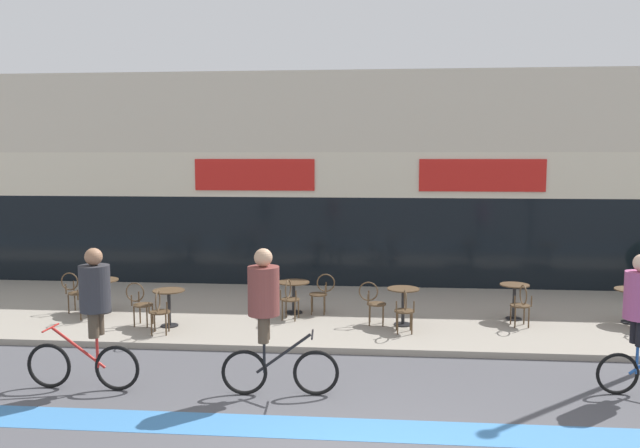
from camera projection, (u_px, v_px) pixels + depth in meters
sidewalk_slab at (364, 314)px, 14.10m from camera, size 40.00×5.50×0.12m
storefront_facade at (367, 180)px, 18.46m from camera, size 40.00×4.06×5.87m
bike_lane_stripe at (356, 429)px, 8.28m from camera, size 36.00×0.70×0.01m
bistro_table_0 at (101, 289)px, 13.93m from camera, size 0.78×0.78×0.75m
bistro_table_1 at (169, 301)px, 12.83m from camera, size 0.65×0.65×0.76m
bistro_table_2 at (294, 291)px, 13.91m from camera, size 0.71×0.71×0.71m
bistro_table_3 at (403, 299)px, 12.91m from camera, size 0.67×0.67×0.78m
bistro_table_4 at (514, 295)px, 13.36m from camera, size 0.62×0.62×0.77m
bistro_table_5 at (633, 299)px, 13.06m from camera, size 0.73×0.73×0.73m
cafe_chair_0_near at (88, 296)px, 13.32m from camera, size 0.43×0.59×0.90m
cafe_chair_0_side at (74, 289)px, 13.99m from camera, size 0.58×0.41×0.90m
cafe_chair_1_near at (159, 309)px, 12.21m from camera, size 0.45×0.60×0.90m
cafe_chair_1_side at (140, 301)px, 12.89m from camera, size 0.59×0.42×0.90m
cafe_chair_2_near at (289, 296)px, 13.29m from camera, size 0.45×0.60×0.90m
cafe_chair_2_side at (322, 291)px, 13.86m from camera, size 0.58×0.41×0.90m
cafe_chair_3_near at (405, 308)px, 12.29m from camera, size 0.42×0.58×0.90m
cafe_chair_3_side at (373, 300)px, 12.97m from camera, size 0.58×0.41×0.90m
cafe_chair_4_near at (521, 302)px, 12.75m from camera, size 0.44×0.59×0.90m
cyclist_0 at (267, 309)px, 9.34m from camera, size 1.79×0.55×2.26m
cyclist_1 at (92, 308)px, 9.56m from camera, size 1.82×0.48×2.23m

